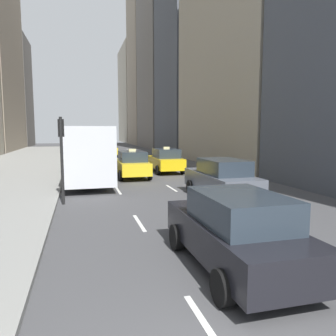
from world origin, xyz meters
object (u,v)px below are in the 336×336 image
(taxi_lead, at_px, (166,160))
(sedan_black_near, at_px, (221,179))
(sedan_silver_behind, at_px, (235,230))
(taxi_third, at_px, (108,149))
(city_bus, at_px, (87,150))
(taxi_second, at_px, (132,164))
(traffic_light_pole, at_px, (62,146))

(taxi_lead, distance_m, sedan_black_near, 9.76)
(taxi_lead, bearing_deg, sedan_silver_behind, -99.52)
(taxi_third, bearing_deg, city_bus, -99.06)
(taxi_lead, relative_size, city_bus, 0.38)
(taxi_third, bearing_deg, taxi_second, -90.00)
(taxi_lead, xyz_separation_m, taxi_third, (-2.80, 15.90, 0.00))
(taxi_second, bearing_deg, sedan_black_near, -69.94)
(taxi_third, xyz_separation_m, traffic_light_pole, (-3.95, -24.82, 1.53))
(sedan_silver_behind, height_order, city_bus, city_bus)
(sedan_black_near, relative_size, traffic_light_pole, 1.34)
(taxi_lead, bearing_deg, sedan_black_near, -90.00)
(taxi_lead, height_order, traffic_light_pole, traffic_light_pole)
(sedan_silver_behind, relative_size, traffic_light_pole, 1.26)
(taxi_lead, bearing_deg, taxi_third, 99.99)
(taxi_second, height_order, sedan_black_near, taxi_second)
(taxi_third, relative_size, sedan_black_near, 0.91)
(traffic_light_pole, bearing_deg, taxi_third, 80.96)
(taxi_lead, distance_m, sedan_silver_behind, 16.93)
(taxi_second, relative_size, traffic_light_pole, 1.22)
(taxi_third, distance_m, city_bus, 17.88)
(taxi_lead, relative_size, taxi_second, 1.00)
(traffic_light_pole, bearing_deg, taxi_second, 59.97)
(sedan_silver_behind, bearing_deg, sedan_black_near, 68.02)
(taxi_second, xyz_separation_m, taxi_third, (0.00, 17.99, 0.00))
(taxi_lead, relative_size, taxi_third, 1.00)
(taxi_second, height_order, city_bus, city_bus)
(sedan_black_near, bearing_deg, taxi_second, 110.06)
(city_bus, distance_m, traffic_light_pole, 7.31)
(taxi_lead, distance_m, taxi_second, 3.50)
(taxi_lead, distance_m, traffic_light_pole, 11.30)
(sedan_silver_behind, relative_size, city_bus, 0.39)
(taxi_second, distance_m, city_bus, 2.98)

